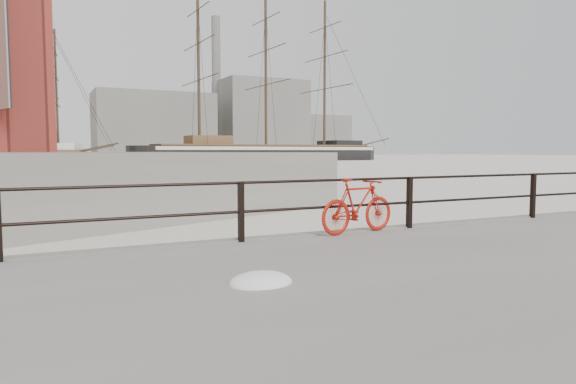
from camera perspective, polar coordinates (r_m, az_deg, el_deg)
name	(u,v)px	position (r m, az deg, el deg)	size (l,w,h in m)	color
ground	(526,232)	(12.96, 24.92, -4.06)	(400.00, 400.00, 0.00)	white
guardrail	(533,196)	(12.77, 25.57, -0.36)	(28.00, 0.10, 1.00)	black
bicycle	(358,206)	(9.43, 7.77, -1.52)	(1.67, 0.25, 1.01)	#A9170B
barque_black	(266,161)	(96.75, -2.45, 3.49)	(57.42, 18.79, 32.67)	black
schooner_left	(12,164)	(82.62, -28.30, 2.76)	(26.76, 12.17, 20.10)	silver
industrial_west	(154,126)	(151.21, -14.72, 7.15)	(32.00, 18.00, 18.00)	gray
industrial_mid	(260,119)	(166.58, -3.08, 8.08)	(26.00, 20.00, 24.00)	gray
industrial_east	(315,136)	(180.96, 3.06, 6.22)	(20.00, 16.00, 14.00)	gray
smokestack	(216,87)	(167.59, -7.96, 11.45)	(2.80, 2.80, 44.00)	gray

